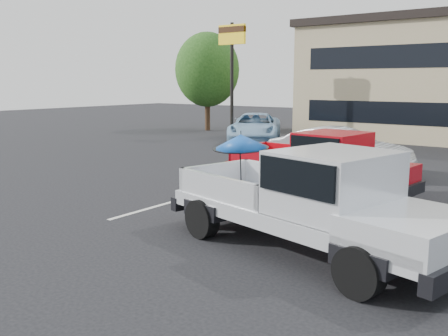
{
  "coord_description": "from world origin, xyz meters",
  "views": [
    {
      "loc": [
        5.34,
        -7.54,
        3.0
      ],
      "look_at": [
        -0.48,
        0.37,
        1.3
      ],
      "focal_mm": 40.0,
      "sensor_mm": 36.0,
      "label": 1
    }
  ],
  "objects_px": {
    "motel_sign": "(232,49)",
    "tree_left": "(207,70)",
    "silver_pickup": "(321,197)",
    "red_pickup": "(327,161)",
    "blue_suv": "(255,128)",
    "silver_sedan": "(341,151)"
  },
  "relations": [
    {
      "from": "tree_left",
      "to": "silver_sedan",
      "type": "relative_size",
      "value": 1.31
    },
    {
      "from": "silver_sedan",
      "to": "red_pickup",
      "type": "bearing_deg",
      "value": -166.69
    },
    {
      "from": "tree_left",
      "to": "blue_suv",
      "type": "xyz_separation_m",
      "value": [
        5.69,
        -3.33,
        -3.01
      ]
    },
    {
      "from": "tree_left",
      "to": "blue_suv",
      "type": "distance_m",
      "value": 7.24
    },
    {
      "from": "tree_left",
      "to": "silver_sedan",
      "type": "height_order",
      "value": "tree_left"
    },
    {
      "from": "tree_left",
      "to": "red_pickup",
      "type": "relative_size",
      "value": 1.12
    },
    {
      "from": "tree_left",
      "to": "blue_suv",
      "type": "relative_size",
      "value": 1.16
    },
    {
      "from": "silver_pickup",
      "to": "red_pickup",
      "type": "bearing_deg",
      "value": 127.32
    },
    {
      "from": "motel_sign",
      "to": "tree_left",
      "type": "height_order",
      "value": "tree_left"
    },
    {
      "from": "red_pickup",
      "to": "blue_suv",
      "type": "bearing_deg",
      "value": 138.33
    },
    {
      "from": "motel_sign",
      "to": "red_pickup",
      "type": "xyz_separation_m",
      "value": [
        9.86,
        -9.54,
        -3.71
      ]
    },
    {
      "from": "red_pickup",
      "to": "silver_sedan",
      "type": "bearing_deg",
      "value": 114.25
    },
    {
      "from": "red_pickup",
      "to": "motel_sign",
      "type": "bearing_deg",
      "value": 142.69
    },
    {
      "from": "motel_sign",
      "to": "blue_suv",
      "type": "bearing_deg",
      "value": -11.02
    },
    {
      "from": "motel_sign",
      "to": "red_pickup",
      "type": "bearing_deg",
      "value": -44.05
    },
    {
      "from": "motel_sign",
      "to": "red_pickup",
      "type": "relative_size",
      "value": 1.11
    },
    {
      "from": "silver_pickup",
      "to": "motel_sign",
      "type": "bearing_deg",
      "value": 143.97
    },
    {
      "from": "red_pickup",
      "to": "silver_sedan",
      "type": "height_order",
      "value": "red_pickup"
    },
    {
      "from": "silver_pickup",
      "to": "tree_left",
      "type": "bearing_deg",
      "value": 146.73
    },
    {
      "from": "motel_sign",
      "to": "tree_left",
      "type": "relative_size",
      "value": 1.0
    },
    {
      "from": "tree_left",
      "to": "silver_pickup",
      "type": "xyz_separation_m",
      "value": [
        15.76,
        -16.87,
        -2.68
      ]
    },
    {
      "from": "tree_left",
      "to": "red_pickup",
      "type": "distance_m",
      "value": 18.9
    }
  ]
}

